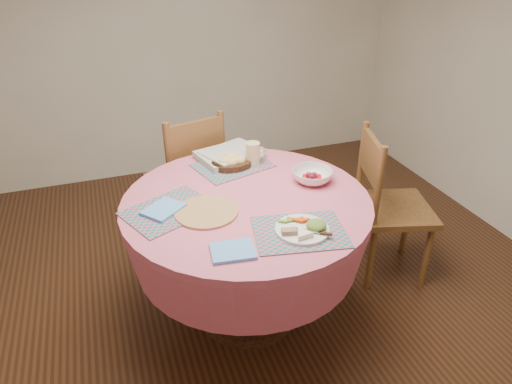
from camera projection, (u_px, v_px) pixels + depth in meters
ground at (248, 311)px, 2.62m from camera, size 4.00×4.00×0.00m
dining_table at (247, 231)px, 2.35m from camera, size 1.24×1.24×0.75m
chair_right at (387, 203)px, 2.73m from camera, size 0.52×0.53×0.94m
chair_back at (189, 177)px, 3.01m from camera, size 0.53×0.52×0.96m
placemat_front at (300, 232)px, 2.00m from camera, size 0.45×0.37×0.01m
placemat_left at (169, 210)px, 2.16m from camera, size 0.49×0.44×0.01m
placemat_back at (233, 166)px, 2.58m from camera, size 0.47×0.40×0.01m
wicker_trivet at (206, 212)px, 2.14m from camera, size 0.30×0.30×0.01m
napkin_near at (233, 251)px, 1.87m from camera, size 0.20×0.16×0.01m
napkin_far at (163, 209)px, 2.14m from camera, size 0.23×0.22×0.01m
dinner_plate at (305, 228)px, 1.99m from camera, size 0.24×0.24×0.05m
bread_bowl at (232, 162)px, 2.54m from camera, size 0.23×0.23×0.08m
latte_mug at (253, 153)px, 2.56m from camera, size 0.12×0.08×0.13m
fruit_bowl at (312, 176)px, 2.40m from camera, size 0.25×0.25×0.07m
newspaper_stack at (230, 155)px, 2.65m from camera, size 0.41×0.35×0.04m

